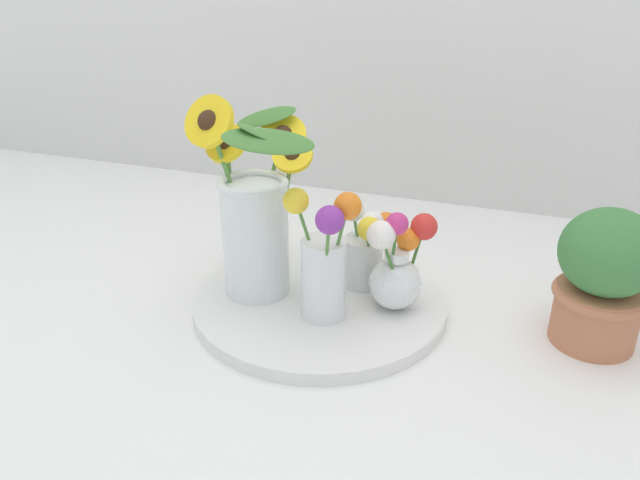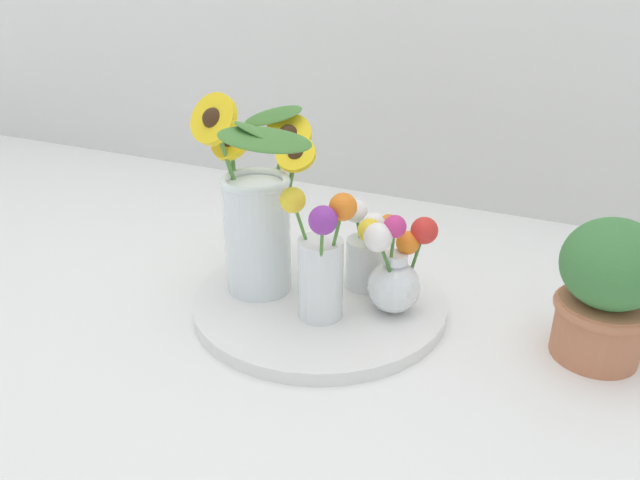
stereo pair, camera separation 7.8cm
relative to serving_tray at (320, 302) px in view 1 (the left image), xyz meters
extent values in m
plane|color=white|center=(-0.01, -0.04, -0.01)|extent=(6.00, 6.00, 0.00)
cylinder|color=white|center=(0.00, 0.00, 0.00)|extent=(0.41, 0.41, 0.02)
cylinder|color=silver|center=(-0.10, -0.01, 0.10)|extent=(0.11, 0.11, 0.19)
torus|color=silver|center=(-0.10, -0.01, 0.20)|extent=(0.11, 0.11, 0.01)
cylinder|color=#568E42|center=(-0.11, 0.04, 0.15)|extent=(0.05, 0.06, 0.19)
cylinder|color=yellow|center=(-0.09, 0.07, 0.26)|extent=(0.09, 0.07, 0.07)
sphere|color=#382314|center=(-0.09, 0.07, 0.26)|extent=(0.03, 0.03, 0.03)
cylinder|color=#568E42|center=(-0.14, -0.01, 0.17)|extent=(0.07, 0.01, 0.22)
cylinder|color=yellow|center=(-0.17, -0.01, 0.29)|extent=(0.10, 0.06, 0.10)
sphere|color=#382314|center=(-0.17, -0.01, 0.29)|extent=(0.03, 0.03, 0.03)
cylinder|color=#568E42|center=(-0.14, -0.01, 0.16)|extent=(0.04, 0.05, 0.19)
cylinder|color=yellow|center=(-0.16, 0.01, 0.25)|extent=(0.08, 0.06, 0.06)
sphere|color=#382314|center=(-0.16, 0.01, 0.25)|extent=(0.03, 0.03, 0.03)
cylinder|color=#568E42|center=(-0.07, 0.01, 0.14)|extent=(0.02, 0.06, 0.18)
cylinder|color=yellow|center=(-0.06, 0.04, 0.23)|extent=(0.07, 0.06, 0.05)
sphere|color=#382314|center=(-0.06, 0.04, 0.23)|extent=(0.03, 0.03, 0.03)
ellipsoid|color=#477F38|center=(-0.04, -0.08, 0.29)|extent=(0.14, 0.13, 0.05)
ellipsoid|color=#477F38|center=(-0.05, -0.07, 0.29)|extent=(0.10, 0.10, 0.06)
ellipsoid|color=#477F38|center=(-0.12, 0.08, 0.28)|extent=(0.11, 0.06, 0.05)
cylinder|color=white|center=(0.02, -0.05, 0.07)|extent=(0.07, 0.07, 0.13)
cylinder|color=#4C8438|center=(0.01, -0.05, 0.13)|extent=(0.04, 0.02, 0.15)
sphere|color=yellow|center=(-0.01, -0.06, 0.20)|extent=(0.04, 0.04, 0.04)
cylinder|color=#4C8438|center=(0.05, -0.06, 0.13)|extent=(0.04, 0.01, 0.14)
sphere|color=orange|center=(0.06, -0.06, 0.20)|extent=(0.04, 0.04, 0.04)
cylinder|color=#4C8438|center=(0.04, -0.08, 0.12)|extent=(0.03, 0.04, 0.15)
sphere|color=purple|center=(0.05, -0.09, 0.19)|extent=(0.04, 0.04, 0.04)
sphere|color=white|center=(0.12, 0.01, 0.05)|extent=(0.08, 0.08, 0.08)
cylinder|color=white|center=(0.12, 0.01, 0.10)|extent=(0.04, 0.04, 0.02)
cylinder|color=#427533|center=(0.14, 0.03, 0.09)|extent=(0.03, 0.02, 0.11)
sphere|color=red|center=(0.16, 0.04, 0.14)|extent=(0.04, 0.04, 0.04)
cylinder|color=#427533|center=(0.12, 0.00, 0.10)|extent=(0.01, 0.01, 0.12)
sphere|color=#C6337A|center=(0.12, -0.01, 0.16)|extent=(0.03, 0.03, 0.03)
cylinder|color=#427533|center=(0.12, -0.01, 0.09)|extent=(0.03, 0.03, 0.10)
sphere|color=white|center=(0.10, -0.02, 0.15)|extent=(0.04, 0.04, 0.04)
cylinder|color=#427533|center=(0.12, 0.02, 0.08)|extent=(0.03, 0.02, 0.09)
sphere|color=orange|center=(0.13, 0.03, 0.12)|extent=(0.04, 0.04, 0.04)
cylinder|color=white|center=(0.06, 0.06, 0.05)|extent=(0.07, 0.07, 0.09)
cylinder|color=#4C8438|center=(0.04, 0.07, 0.09)|extent=(0.02, 0.01, 0.11)
sphere|color=white|center=(0.03, 0.07, 0.14)|extent=(0.04, 0.04, 0.04)
cylinder|color=#4C8438|center=(0.06, 0.06, 0.08)|extent=(0.03, 0.03, 0.10)
sphere|color=white|center=(0.07, 0.05, 0.13)|extent=(0.04, 0.04, 0.04)
cylinder|color=#4C8438|center=(0.07, 0.04, 0.09)|extent=(0.01, 0.03, 0.09)
sphere|color=yellow|center=(0.07, 0.03, 0.13)|extent=(0.04, 0.04, 0.04)
cylinder|color=#4C8438|center=(0.08, 0.07, 0.08)|extent=(0.03, 0.01, 0.10)
sphere|color=orange|center=(0.09, 0.07, 0.13)|extent=(0.03, 0.03, 0.03)
cylinder|color=#B7704C|center=(0.42, 0.04, 0.03)|extent=(0.12, 0.12, 0.09)
torus|color=#B7704C|center=(0.42, 0.04, 0.07)|extent=(0.14, 0.14, 0.01)
ellipsoid|color=#3D7A3D|center=(0.42, 0.04, 0.14)|extent=(0.14, 0.14, 0.13)
camera|label=1|loc=(0.29, -0.84, 0.53)|focal=35.00mm
camera|label=2|loc=(0.36, -0.81, 0.53)|focal=35.00mm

